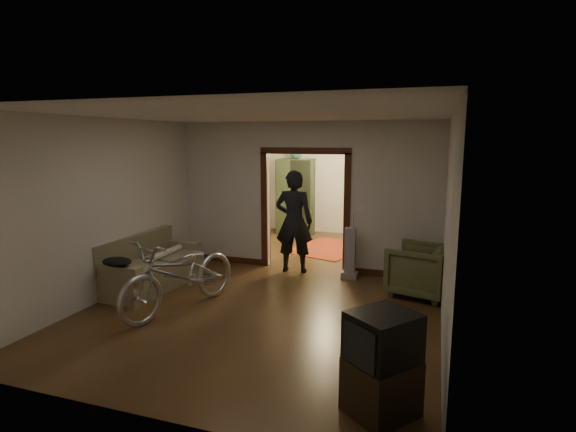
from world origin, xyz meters
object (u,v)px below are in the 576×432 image
at_px(bicycle, 181,274).
at_px(person, 294,221).
at_px(locker, 296,196).
at_px(desk, 388,224).
at_px(armchair, 419,270).
at_px(sofa, 152,262).

bearing_deg(bicycle, person, 84.78).
height_order(person, locker, locker).
bearing_deg(desk, armchair, -74.63).
relative_size(bicycle, person, 1.09).
xyz_separation_m(bicycle, locker, (-0.09, 5.82, 0.43)).
distance_m(sofa, locker, 5.16).
height_order(sofa, desk, sofa).
height_order(armchair, person, person).
distance_m(armchair, desk, 4.05).
bearing_deg(sofa, desk, 59.27).
xyz_separation_m(sofa, armchair, (4.30, 1.00, -0.02)).
bearing_deg(person, locker, -80.88).
height_order(armchair, locker, locker).
relative_size(bicycle, locker, 1.07).
height_order(armchair, desk, armchair).
relative_size(sofa, armchair, 2.09).
relative_size(armchair, desk, 0.83).
relative_size(sofa, locker, 0.97).
bearing_deg(armchair, desk, -152.54).
relative_size(locker, desk, 1.79).
bearing_deg(locker, sofa, -110.98).
xyz_separation_m(sofa, locker, (0.96, 5.04, 0.55)).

